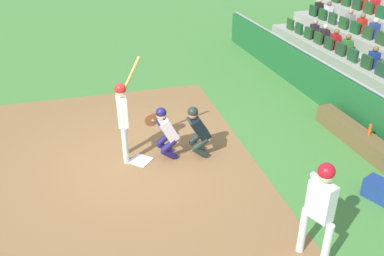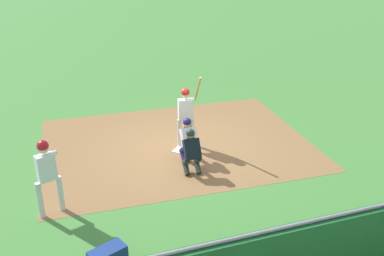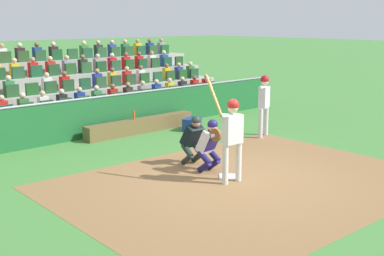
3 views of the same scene
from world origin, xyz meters
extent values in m
plane|color=#44823A|center=(0.00, 0.00, 0.00)|extent=(160.00, 160.00, 0.00)
cube|color=olive|center=(0.00, 0.50, 0.00)|extent=(8.25, 6.34, 0.01)
cube|color=white|center=(0.00, 0.00, 0.02)|extent=(0.62, 0.62, 0.02)
cylinder|color=silver|center=(0.04, 0.31, 0.44)|extent=(0.14, 0.14, 0.88)
cylinder|color=silver|center=(0.42, 0.27, 0.44)|extent=(0.14, 0.14, 0.88)
cube|color=silver|center=(0.23, 0.29, 1.19)|extent=(0.46, 0.27, 0.62)
sphere|color=beige|center=(0.23, 0.29, 1.65)|extent=(0.23, 0.23, 0.23)
sphere|color=red|center=(0.23, 0.29, 1.72)|extent=(0.25, 0.25, 0.25)
cylinder|color=silver|center=(0.28, 0.26, 1.49)|extent=(0.47, 0.19, 0.14)
cylinder|color=silver|center=(0.45, 0.24, 1.49)|extent=(0.18, 0.16, 0.13)
cylinder|color=tan|center=(0.51, 0.00, 1.90)|extent=(0.08, 0.47, 0.80)
sphere|color=black|center=(0.50, 0.21, 1.51)|extent=(0.06, 0.06, 0.06)
cylinder|color=navy|center=(-0.14, -0.63, 0.15)|extent=(0.16, 0.39, 0.34)
cylinder|color=navy|center=(-0.14, -0.63, 0.37)|extent=(0.16, 0.39, 0.33)
cylinder|color=navy|center=(0.18, -0.61, 0.15)|extent=(0.16, 0.39, 0.34)
cylinder|color=navy|center=(0.18, -0.61, 0.37)|extent=(0.16, 0.39, 0.33)
cube|color=silver|center=(0.02, -0.65, 0.72)|extent=(0.45, 0.49, 0.60)
cube|color=navy|center=(0.01, -0.53, 0.72)|extent=(0.39, 0.28, 0.43)
sphere|color=#DAAD83|center=(0.01, -0.52, 1.08)|extent=(0.22, 0.22, 0.22)
cube|color=black|center=(0.01, -0.52, 1.08)|extent=(0.21, 0.14, 0.19)
sphere|color=navy|center=(0.01, -0.52, 1.14)|extent=(0.24, 0.24, 0.24)
cylinder|color=brown|center=(0.12, -0.32, 0.95)|extent=(0.09, 0.30, 0.30)
cylinder|color=silver|center=(0.16, -0.49, 0.88)|extent=(0.18, 0.40, 0.22)
cylinder|color=#212D27|center=(-0.29, -1.34, 0.15)|extent=(0.16, 0.39, 0.34)
cylinder|color=#212D27|center=(-0.29, -1.34, 0.37)|extent=(0.16, 0.39, 0.33)
cylinder|color=#212D27|center=(0.03, -1.36, 0.15)|extent=(0.16, 0.39, 0.34)
cylinder|color=#212D27|center=(0.03, -1.36, 0.37)|extent=(0.16, 0.39, 0.33)
cube|color=black|center=(-0.13, -1.35, 0.71)|extent=(0.45, 0.52, 0.59)
cube|color=#212D27|center=(-0.12, -1.24, 0.71)|extent=(0.40, 0.31, 0.42)
sphere|color=#B0725D|center=(-0.12, -1.21, 1.06)|extent=(0.22, 0.22, 0.22)
cube|color=black|center=(-0.12, -1.21, 1.06)|extent=(0.21, 0.15, 0.19)
sphere|color=#212D27|center=(-0.12, -1.21, 1.12)|extent=(0.24, 0.24, 0.24)
cube|color=#1E602E|center=(0.00, -5.65, 0.57)|extent=(16.03, 0.24, 1.15)
cylinder|color=gray|center=(0.00, -5.65, 1.19)|extent=(16.03, 0.07, 0.07)
cylinder|color=#CF511C|center=(-1.19, -5.13, 0.58)|extent=(0.07, 0.07, 0.28)
cylinder|color=silver|center=(-4.01, -2.15, 0.45)|extent=(0.16, 0.16, 0.89)
cylinder|color=silver|center=(-3.55, -2.00, 0.45)|extent=(0.16, 0.16, 0.89)
cube|color=silver|center=(-3.78, -2.08, 1.21)|extent=(0.45, 0.34, 0.63)
sphere|color=beige|center=(-3.78, -2.08, 1.68)|extent=(0.23, 0.23, 0.23)
sphere|color=red|center=(-3.78, -2.08, 1.74)|extent=(0.26, 0.26, 0.26)
cylinder|color=silver|center=(-3.72, -2.09, 1.51)|extent=(0.45, 0.18, 0.14)
cylinder|color=silver|center=(-3.57, -2.03, 1.51)|extent=(0.16, 0.11, 0.13)
camera|label=1|loc=(-8.04, 1.33, 5.22)|focal=39.48mm
camera|label=2|loc=(-3.44, -11.08, 5.92)|focal=40.77mm
camera|label=3|loc=(8.07, 7.36, 3.46)|focal=47.24mm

